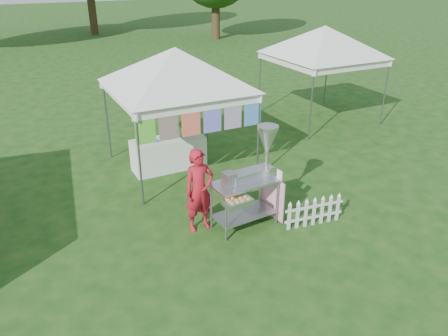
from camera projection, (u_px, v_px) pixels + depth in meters
ground at (249, 236)px, 8.32m from camera, size 120.00×120.00×0.00m
canopy_main at (175, 48)px, 9.87m from camera, size 4.24×4.24×3.45m
canopy_right at (326, 26)px, 13.34m from camera, size 4.24×4.24×3.45m
donut_cart at (255, 170)px, 8.26m from camera, size 1.41×1.07×1.97m
vendor at (199, 191)px, 8.23m from camera, size 0.62×0.43×1.65m
picket_fence at (314, 212)px, 8.56m from camera, size 1.25×0.19×0.56m
display_table at (169, 153)px, 10.93m from camera, size 1.80×0.70×0.80m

